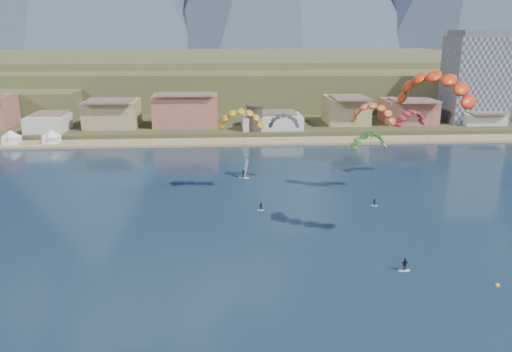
{
  "coord_description": "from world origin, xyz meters",
  "views": [
    {
      "loc": [
        -5.57,
        -52.9,
        34.28
      ],
      "look_at": [
        0.0,
        32.0,
        10.0
      ],
      "focal_mm": 36.2,
      "sensor_mm": 36.0,
      "label": 1
    }
  ],
  "objects_px": {
    "kitesurfer_green": "(369,138)",
    "buoy": "(497,285)",
    "watchtower": "(255,118)",
    "kitesurfer_yellow": "(241,116)",
    "apartment_tower": "(476,77)",
    "windsurfer": "(244,172)",
    "kitesurfer_orange": "(436,83)"
  },
  "relations": [
    {
      "from": "kitesurfer_green",
      "to": "buoy",
      "type": "height_order",
      "value": "kitesurfer_green"
    },
    {
      "from": "watchtower",
      "to": "kitesurfer_yellow",
      "type": "xyz_separation_m",
      "value": [
        -6.74,
        -60.48,
        10.54
      ]
    },
    {
      "from": "apartment_tower",
      "to": "kitesurfer_green",
      "type": "height_order",
      "value": "apartment_tower"
    },
    {
      "from": "kitesurfer_green",
      "to": "apartment_tower",
      "type": "bearing_deg",
      "value": 51.52
    },
    {
      "from": "watchtower",
      "to": "kitesurfer_yellow",
      "type": "height_order",
      "value": "kitesurfer_yellow"
    },
    {
      "from": "kitesurfer_yellow",
      "to": "kitesurfer_green",
      "type": "relative_size",
      "value": 1.34
    },
    {
      "from": "kitesurfer_yellow",
      "to": "buoy",
      "type": "bearing_deg",
      "value": -52.63
    },
    {
      "from": "kitesurfer_yellow",
      "to": "kitesurfer_green",
      "type": "height_order",
      "value": "kitesurfer_yellow"
    },
    {
      "from": "buoy",
      "to": "windsurfer",
      "type": "bearing_deg",
      "value": 120.18
    },
    {
      "from": "apartment_tower",
      "to": "kitesurfer_orange",
      "type": "bearing_deg",
      "value": -119.24
    },
    {
      "from": "windsurfer",
      "to": "buoy",
      "type": "distance_m",
      "value": 65.01
    },
    {
      "from": "watchtower",
      "to": "kitesurfer_green",
      "type": "height_order",
      "value": "kitesurfer_green"
    },
    {
      "from": "kitesurfer_orange",
      "to": "buoy",
      "type": "height_order",
      "value": "kitesurfer_orange"
    },
    {
      "from": "kitesurfer_orange",
      "to": "kitesurfer_green",
      "type": "distance_m",
      "value": 32.78
    },
    {
      "from": "kitesurfer_yellow",
      "to": "buoy",
      "type": "distance_m",
      "value": 58.17
    },
    {
      "from": "watchtower",
      "to": "kitesurfer_green",
      "type": "xyz_separation_m",
      "value": [
        20.72,
        -60.59,
        5.5
      ]
    },
    {
      "from": "apartment_tower",
      "to": "watchtower",
      "type": "relative_size",
      "value": 3.72
    },
    {
      "from": "kitesurfer_yellow",
      "to": "windsurfer",
      "type": "height_order",
      "value": "kitesurfer_yellow"
    },
    {
      "from": "kitesurfer_orange",
      "to": "watchtower",
      "type": "bearing_deg",
      "value": 103.63
    },
    {
      "from": "kitesurfer_yellow",
      "to": "kitesurfer_orange",
      "type": "height_order",
      "value": "kitesurfer_orange"
    },
    {
      "from": "kitesurfer_yellow",
      "to": "windsurfer",
      "type": "xyz_separation_m",
      "value": [
        1.12,
        11.92,
        -15.45
      ]
    },
    {
      "from": "watchtower",
      "to": "kitesurfer_orange",
      "type": "bearing_deg",
      "value": -76.37
    },
    {
      "from": "apartment_tower",
      "to": "kitesurfer_orange",
      "type": "xyz_separation_m",
      "value": [
        -58.19,
        -103.96,
        8.57
      ]
    },
    {
      "from": "kitesurfer_orange",
      "to": "buoy",
      "type": "distance_m",
      "value": 30.61
    },
    {
      "from": "watchtower",
      "to": "windsurfer",
      "type": "bearing_deg",
      "value": -96.6
    },
    {
      "from": "kitesurfer_yellow",
      "to": "buoy",
      "type": "height_order",
      "value": "kitesurfer_yellow"
    },
    {
      "from": "kitesurfer_yellow",
      "to": "kitesurfer_orange",
      "type": "bearing_deg",
      "value": -45.92
    },
    {
      "from": "kitesurfer_green",
      "to": "windsurfer",
      "type": "bearing_deg",
      "value": 155.46
    },
    {
      "from": "apartment_tower",
      "to": "windsurfer",
      "type": "relative_size",
      "value": 6.95
    },
    {
      "from": "kitesurfer_orange",
      "to": "buoy",
      "type": "xyz_separation_m",
      "value": [
        5.25,
        -14.79,
        -26.28
      ]
    },
    {
      "from": "buoy",
      "to": "apartment_tower",
      "type": "bearing_deg",
      "value": 65.97
    },
    {
      "from": "watchtower",
      "to": "kitesurfer_orange",
      "type": "relative_size",
      "value": 0.29
    }
  ]
}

